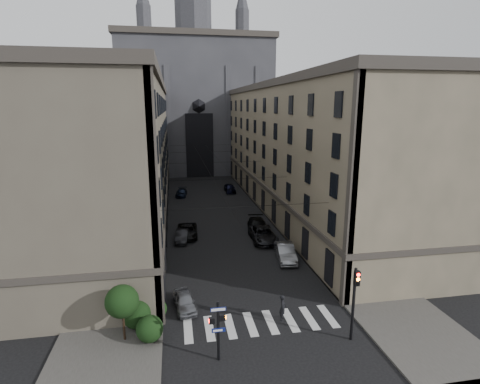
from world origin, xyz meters
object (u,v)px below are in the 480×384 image
gothic_tower (195,96)px  car_left_midnear (182,236)px  car_left_midfar (187,231)px  car_right_midnear (263,234)px  pedestrian_signal_left (218,326)px  traffic_light_right (355,296)px  car_left_far (181,193)px  car_right_far (230,188)px  car_right_near (286,252)px  car_right_midfar (258,226)px  pedestrian (283,307)px  car_left_near (185,301)px

gothic_tower → car_left_midnear: gothic_tower is taller
car_left_midfar → car_right_midnear: size_ratio=0.88×
pedestrian_signal_left → traffic_light_right: traffic_light_right is taller
car_left_midnear → car_left_far: 22.78m
traffic_light_right → car_right_far: size_ratio=1.16×
gothic_tower → pedestrian_signal_left: (-3.51, -73.46, -15.48)m
car_right_near → car_left_midnear: bearing=151.7°
pedestrian_signal_left → car_left_far: pedestrian_signal_left is taller
traffic_light_right → car_left_midnear: 24.01m
traffic_light_right → car_right_midnear: (-1.40, 19.70, -2.47)m
car_left_far → car_right_near: bearing=-64.9°
pedestrian_signal_left → car_left_far: (-1.15, 44.49, -1.68)m
car_right_near → car_right_midfar: size_ratio=0.86×
car_left_midnear → car_left_far: bearing=94.8°
car_left_midfar → gothic_tower: bearing=87.4°
traffic_light_right → car_right_midfar: (-1.34, 22.75, -2.46)m
traffic_light_right → car_right_far: bearing=91.8°
car_left_far → car_right_midfar: bearing=-60.2°
car_right_far → pedestrian_signal_left: bearing=-99.6°
gothic_tower → car_right_midnear: (4.20, -53.33, -16.98)m
car_right_near → car_right_midnear: size_ratio=0.83×
car_left_far → car_right_midnear: car_right_midnear is taller
car_left_midnear → car_right_far: bearing=75.1°
car_right_midfar → car_right_midnear: bearing=-84.7°
car_left_midnear → pedestrian: size_ratio=2.01×
gothic_tower → car_right_far: 32.45m
car_left_midnear → pedestrian: pedestrian is taller
car_right_midnear → pedestrian: pedestrian is taller
gothic_tower → car_right_near: 61.75m
car_left_midnear → traffic_light_right: bearing=-57.1°
traffic_light_right → car_right_midfar: bearing=93.4°
traffic_light_right → car_left_midfar: traffic_light_right is taller
car_left_midfar → car_right_midfar: (8.76, -0.01, 0.10)m
car_left_far → gothic_tower: bearing=87.9°
pedestrian_signal_left → car_right_near: (8.69, 14.32, -1.51)m
car_right_near → pedestrian: bearing=-100.8°
car_left_midnear → car_right_near: 12.72m
gothic_tower → car_left_near: size_ratio=15.35×
traffic_light_right → car_left_midfar: bearing=113.9°
car_right_near → car_right_far: car_right_near is taller
car_left_midnear → pedestrian: (6.87, -18.07, 0.33)m
car_left_near → car_right_midfar: bearing=52.3°
gothic_tower → car_left_near: bearing=-94.6°
car_right_near → car_right_midnear: bearing=106.8°
car_left_midnear → car_right_midfar: size_ratio=0.70×
car_left_far → pedestrian: (6.37, -40.84, 0.35)m
car_right_midnear → car_right_midfar: size_ratio=1.04×
pedestrian_signal_left → pedestrian: bearing=35.0°
pedestrian_signal_left → car_right_midfar: pedestrian_signal_left is taller
traffic_light_right → car_left_near: bearing=151.0°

